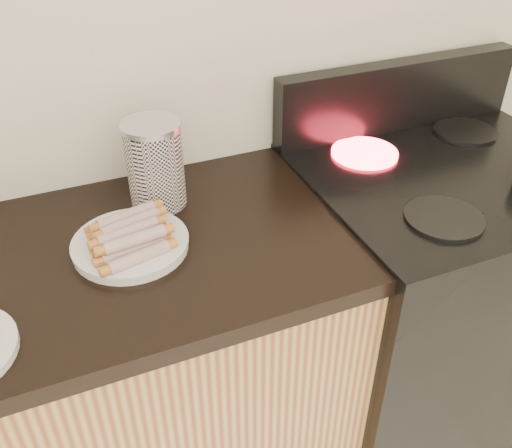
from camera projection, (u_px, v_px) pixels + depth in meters
name	position (u px, v px, depth m)	size (l,w,h in m)	color
wall_back	(108.00, 18.00, 1.25)	(4.00, 0.04, 2.60)	silver
stove	(425.00, 301.00, 1.74)	(0.76, 0.65, 0.91)	black
stove_panel	(398.00, 95.00, 1.64)	(0.76, 0.06, 0.20)	black
burner_near_left	(444.00, 218.00, 1.29)	(0.18, 0.18, 0.01)	black
burner_far_left	(365.00, 153.00, 1.55)	(0.18, 0.18, 0.01)	#FF1E2D
burner_far_right	(465.00, 131.00, 1.66)	(0.18, 0.18, 0.01)	black
main_plate	(131.00, 246.00, 1.22)	(0.25, 0.25, 0.02)	white
hotdog_pile	(129.00, 234.00, 1.20)	(0.13, 0.20, 0.05)	maroon
canister	(155.00, 164.00, 1.32)	(0.14, 0.14, 0.21)	white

